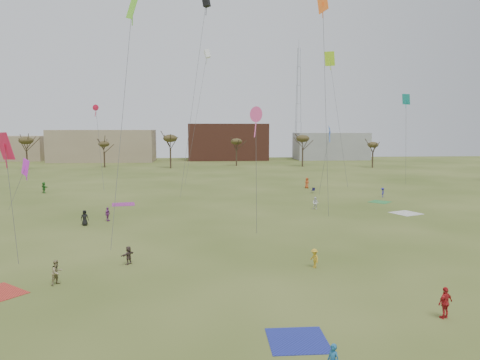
{
  "coord_description": "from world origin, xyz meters",
  "views": [
    {
      "loc": [
        -3.85,
        -33.08,
        10.74
      ],
      "look_at": [
        0.0,
        12.0,
        5.5
      ],
      "focal_mm": 33.96,
      "sensor_mm": 36.0,
      "label": 1
    }
  ],
  "objects": [
    {
      "name": "spectator_fore_c",
      "position": [
        -9.66,
        2.37,
        0.73
      ],
      "size": [
        1.12,
        1.36,
        1.46
      ],
      "primitive_type": "imported",
      "rotation": [
        0.0,
        0.0,
        4.11
      ],
      "color": "#4F3D38",
      "rests_on": "ground"
    },
    {
      "name": "building_tan",
      "position": [
        -35.0,
        115.0,
        5.0
      ],
      "size": [
        32.0,
        14.0,
        10.0
      ],
      "primitive_type": "cube",
      "color": "#937F60",
      "rests_on": "ground"
    },
    {
      "name": "building_tan_west",
      "position": [
        -65.0,
        122.0,
        4.0
      ],
      "size": [
        20.0,
        12.0,
        8.0
      ],
      "primitive_type": "cube",
      "color": "#937F60",
      "rests_on": "ground"
    },
    {
      "name": "blanket_cream",
      "position": [
        21.79,
        21.15,
        0.0
      ],
      "size": [
        4.05,
        4.05,
        0.03
      ],
      "primitive_type": "cube",
      "rotation": [
        0.0,
        0.0,
        0.39
      ],
      "color": "silver",
      "rests_on": "ground"
    },
    {
      "name": "blanket_olive",
      "position": [
        21.91,
        29.9,
        0.0
      ],
      "size": [
        3.73,
        3.73,
        0.03
      ],
      "primitive_type": "cube",
      "rotation": [
        0.0,
        0.0,
        2.36
      ],
      "color": "#328B41",
      "rests_on": "ground"
    },
    {
      "name": "tree_line",
      "position": [
        -2.85,
        79.12,
        7.09
      ],
      "size": [
        117.44,
        49.32,
        8.91
      ],
      "color": "#3A2B1E",
      "rests_on": "ground"
    },
    {
      "name": "blanket_blue",
      "position": [
        0.92,
        -11.54,
        0.0
      ],
      "size": [
        3.0,
        3.0,
        0.03
      ],
      "primitive_type": "cube",
      "rotation": [
        0.0,
        0.0,
        1.56
      ],
      "color": "navy",
      "rests_on": "ground"
    },
    {
      "name": "flyer_mid_b",
      "position": [
        4.75,
        0.27,
        0.74
      ],
      "size": [
        0.81,
        1.08,
        1.48
      ],
      "primitive_type": "imported",
      "rotation": [
        0.0,
        0.0,
        5.02
      ],
      "color": "gold",
      "rests_on": "ground"
    },
    {
      "name": "building_grey",
      "position": [
        40.0,
        118.0,
        4.5
      ],
      "size": [
        24.0,
        12.0,
        9.0
      ],
      "primitive_type": "cube",
      "color": "gray",
      "rests_on": "ground"
    },
    {
      "name": "ground",
      "position": [
        0.0,
        0.0,
        0.0
      ],
      "size": [
        260.0,
        260.0,
        0.0
      ],
      "primitive_type": "plane",
      "color": "#3B4E18",
      "rests_on": "ground"
    },
    {
      "name": "spectator_fore_b",
      "position": [
        -13.82,
        -1.94,
        0.86
      ],
      "size": [
        1.0,
        1.06,
        1.73
      ],
      "primitive_type": "imported",
      "rotation": [
        0.0,
        0.0,
        1.0
      ],
      "color": "#94875E",
      "rests_on": "ground"
    },
    {
      "name": "spectator_mid_d",
      "position": [
        -14.71,
        19.53,
        0.8
      ],
      "size": [
        0.68,
        1.02,
        1.61
      ],
      "primitive_type": "imported",
      "rotation": [
        0.0,
        0.0,
        1.24
      ],
      "color": "#893A8C",
      "rests_on": "ground"
    },
    {
      "name": "blanket_plum",
      "position": [
        -14.85,
        31.01,
        0.0
      ],
      "size": [
        3.58,
        3.58,
        0.03
      ],
      "primitive_type": "cube",
      "rotation": [
        0.0,
        0.0,
        1.75
      ],
      "color": "#942D82",
      "rests_on": "ground"
    },
    {
      "name": "flyer_far_a",
      "position": [
        -29.8,
        43.55,
        0.91
      ],
      "size": [
        1.63,
        1.51,
        1.82
      ],
      "primitive_type": "imported",
      "rotation": [
        0.0,
        0.0,
        2.43
      ],
      "color": "#2E822B",
      "rests_on": "ground"
    },
    {
      "name": "flyer_mid_a",
      "position": [
        -16.73,
        17.28,
        0.86
      ],
      "size": [
        0.98,
        0.8,
        1.72
      ],
      "primitive_type": "imported",
      "rotation": [
        0.0,
        0.0,
        0.35
      ],
      "color": "black",
      "rests_on": "ground"
    },
    {
      "name": "flyer_far_b",
      "position": [
        14.84,
        45.68,
        0.94
      ],
      "size": [
        1.1,
        0.97,
        1.89
      ],
      "primitive_type": "imported",
      "rotation": [
        0.0,
        0.0,
        0.5
      ],
      "color": "#BB4920",
      "rests_on": "ground"
    },
    {
      "name": "kites_aloft",
      "position": [
        -0.48,
        30.27,
        20.14
      ],
      "size": [
        59.0,
        57.31,
        27.8
      ],
      "color": "#CA1741",
      "rests_on": "ground"
    },
    {
      "name": "spectator_fore_a",
      "position": [
        9.8,
        -9.55,
        0.91
      ],
      "size": [
        1.16,
        0.83,
        1.83
      ],
      "primitive_type": "imported",
      "rotation": [
        0.0,
        0.0,
        3.55
      ],
      "color": "red",
      "rests_on": "ground"
    },
    {
      "name": "flyer_far_c",
      "position": [
        24.07,
        34.26,
        0.74
      ],
      "size": [
        0.92,
        1.1,
        1.48
      ],
      "primitive_type": "imported",
      "rotation": [
        0.0,
        0.0,
        4.24
      ],
      "color": "navy",
      "rests_on": "ground"
    },
    {
      "name": "spectator_mid_e",
      "position": [
        11.11,
        24.93,
        0.82
      ],
      "size": [
        0.99,
        0.93,
        1.63
      ],
      "primitive_type": "imported",
      "rotation": [
        0.0,
        0.0,
        5.77
      ],
      "color": "silver",
      "rests_on": "ground"
    },
    {
      "name": "camp_chair_right",
      "position": [
        14.47,
        39.77,
        0.26
      ],
      "size": [
        0.74,
        0.74,
        0.87
      ],
      "rotation": [
        0.0,
        0.0,
        5.51
      ],
      "color": "#151334",
      "rests_on": "ground"
    },
    {
      "name": "radio_tower",
      "position": [
        30.0,
        125.0,
        19.21
      ],
      "size": [
        1.51,
        1.72,
        41.0
      ],
      "color": "#9EA3A8",
      "rests_on": "ground"
    },
    {
      "name": "building_brick",
      "position": [
        5.0,
        120.0,
        6.0
      ],
      "size": [
        26.0,
        16.0,
        12.0
      ],
      "primitive_type": "cube",
      "color": "brown",
      "rests_on": "ground"
    }
  ]
}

